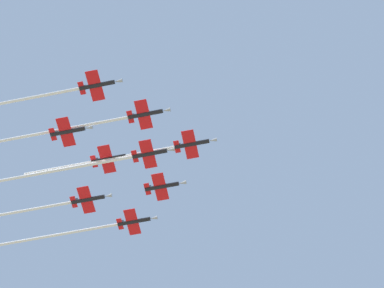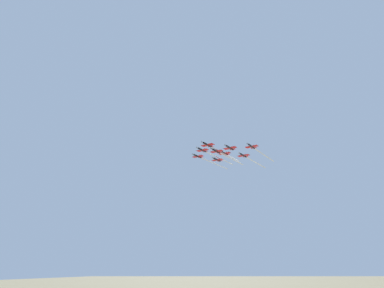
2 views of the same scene
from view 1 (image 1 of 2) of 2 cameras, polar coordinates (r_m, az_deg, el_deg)
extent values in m
cylinder|color=black|center=(222.16, 0.00, 0.00)|extent=(7.74, 9.24, 1.32)
cone|color=#9EA3AD|center=(221.71, 1.67, 0.30)|extent=(2.47, 2.65, 1.25)
cube|color=red|center=(222.16, -0.15, -0.03)|extent=(9.87, 8.96, 0.22)
cube|color=red|center=(222.61, -1.19, -0.22)|extent=(4.22, 3.85, 0.22)
cube|color=black|center=(223.57, -1.16, -0.09)|extent=(1.34, 1.62, 2.15)
cylinder|color=white|center=(226.54, -7.34, -1.33)|extent=(30.83, 38.33, 0.92)
cylinder|color=black|center=(227.59, -2.38, -3.36)|extent=(7.74, 9.24, 1.32)
cone|color=#9EA3AD|center=(226.80, -0.75, -3.08)|extent=(2.47, 2.65, 1.25)
cube|color=red|center=(227.62, -2.52, -3.40)|extent=(9.87, 8.96, 0.22)
cube|color=red|center=(228.27, -3.53, -3.56)|extent=(4.22, 3.85, 0.22)
cube|color=black|center=(229.20, -3.50, -3.43)|extent=(1.34, 1.62, 2.15)
cylinder|color=black|center=(219.97, -3.69, 2.37)|extent=(7.74, 9.24, 1.32)
cone|color=#9EA3AD|center=(219.15, -2.01, 2.68)|extent=(2.47, 2.65, 1.25)
cube|color=red|center=(220.00, -3.84, 2.33)|extent=(9.87, 8.96, 0.22)
cube|color=red|center=(220.67, -4.88, 2.14)|extent=(4.22, 3.85, 0.22)
cube|color=black|center=(221.65, -4.84, 2.25)|extent=(1.34, 1.62, 2.15)
cylinder|color=white|center=(225.98, -11.01, 0.97)|extent=(30.88, 38.40, 0.92)
cylinder|color=black|center=(222.34, -3.34, -0.77)|extent=(7.74, 9.24, 1.32)
cone|color=#9EA3AD|center=(221.49, -1.68, -0.47)|extent=(2.47, 2.65, 1.25)
cube|color=red|center=(222.37, -3.49, -0.80)|extent=(9.87, 8.96, 0.22)
cube|color=red|center=(223.06, -4.52, -0.98)|extent=(4.22, 3.85, 0.22)
cube|color=black|center=(224.01, -4.48, -0.85)|extent=(1.34, 1.62, 2.15)
cylinder|color=white|center=(227.79, -10.00, -1.96)|extent=(27.78, 34.51, 0.92)
cylinder|color=black|center=(237.09, -4.59, -6.11)|extent=(7.74, 9.24, 1.32)
cone|color=#9EA3AD|center=(235.99, -3.03, -5.85)|extent=(2.47, 2.65, 1.25)
cube|color=red|center=(237.14, -4.73, -6.14)|extent=(9.87, 8.96, 0.22)
cube|color=red|center=(237.98, -5.69, -6.29)|extent=(4.22, 3.85, 0.22)
cube|color=black|center=(238.87, -5.65, -6.15)|extent=(1.34, 1.62, 2.15)
cylinder|color=white|center=(243.78, -11.12, -7.13)|extent=(29.35, 36.48, 0.92)
cylinder|color=black|center=(217.67, -7.49, 4.61)|extent=(7.74, 9.24, 1.32)
cone|color=#9EA3AD|center=(216.48, -5.81, 4.95)|extent=(2.47, 2.65, 1.25)
cube|color=red|center=(217.73, -7.65, 4.58)|extent=(9.87, 8.96, 0.22)
cube|color=red|center=(218.64, -8.68, 4.37)|extent=(4.22, 3.85, 0.22)
cube|color=black|center=(219.61, -8.62, 4.48)|extent=(1.34, 1.62, 2.15)
cylinder|color=black|center=(226.13, -6.58, -1.17)|extent=(7.74, 9.24, 1.32)
cone|color=#9EA3AD|center=(224.91, -4.97, -0.87)|extent=(2.47, 2.65, 1.25)
cube|color=red|center=(226.20, -6.73, -1.20)|extent=(9.87, 8.96, 0.22)
cube|color=red|center=(227.11, -7.73, -1.37)|extent=(4.22, 3.85, 0.22)
cube|color=black|center=(228.05, -7.68, -1.25)|extent=(1.34, 1.62, 2.15)
cylinder|color=black|center=(232.12, -8.20, -4.35)|extent=(7.74, 9.24, 1.32)
cone|color=#9EA3AD|center=(230.66, -6.62, -4.08)|extent=(2.47, 2.65, 1.25)
cube|color=red|center=(232.21, -8.34, -4.38)|extent=(9.87, 8.96, 0.22)
cube|color=red|center=(233.27, -9.31, -4.53)|extent=(4.22, 3.85, 0.22)
cube|color=black|center=(234.17, -9.25, -4.40)|extent=(1.34, 1.62, 2.15)
cylinder|color=white|center=(240.23, -14.63, -5.39)|extent=(28.86, 35.86, 0.92)
cylinder|color=black|center=(222.41, -9.76, 0.97)|extent=(7.74, 9.24, 1.32)
cone|color=#9EA3AD|center=(220.88, -8.14, 1.28)|extent=(2.47, 2.65, 1.25)
cube|color=red|center=(222.50, -9.91, 0.94)|extent=(9.87, 8.96, 0.22)
cube|color=red|center=(223.61, -10.91, 0.75)|extent=(4.22, 3.85, 0.22)
cube|color=black|center=(224.55, -10.84, 0.87)|extent=(1.34, 1.62, 2.15)
camera|label=2|loc=(272.74, 42.51, -17.62)|focal=25.35mm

